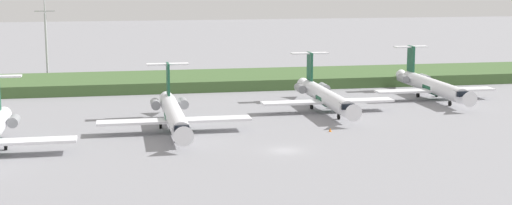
{
  "coord_description": "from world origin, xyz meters",
  "views": [
    {
      "loc": [
        -22.29,
        -95.69,
        23.54
      ],
      "look_at": [
        0.0,
        20.68,
        3.0
      ],
      "focal_mm": 52.87,
      "sensor_mm": 36.0,
      "label": 1
    }
  ],
  "objects": [
    {
      "name": "regional_jet_third",
      "position": [
        13.41,
        27.48,
        2.54
      ],
      "size": [
        22.81,
        31.0,
        9.0
      ],
      "color": "white",
      "rests_on": "ground"
    },
    {
      "name": "regional_jet_second",
      "position": [
        -13.53,
        15.71,
        2.54
      ],
      "size": [
        22.81,
        31.0,
        9.0
      ],
      "color": "white",
      "rests_on": "ground"
    },
    {
      "name": "safety_cone_front_marker",
      "position": [
        9.35,
        10.47,
        0.28
      ],
      "size": [
        0.44,
        0.44,
        0.55
      ],
      "primitive_type": "cone",
      "color": "orange",
      "rests_on": "ground"
    },
    {
      "name": "antenna_mast",
      "position": [
        -36.36,
        73.36,
        9.68
      ],
      "size": [
        4.4,
        0.5,
        23.34
      ],
      "color": "#B2B2B7",
      "rests_on": "ground"
    },
    {
      "name": "regional_jet_fourth",
      "position": [
        36.56,
        35.68,
        2.54
      ],
      "size": [
        22.81,
        31.0,
        9.0
      ],
      "color": "white",
      "rests_on": "ground"
    },
    {
      "name": "ground_plane",
      "position": [
        0.0,
        30.0,
        0.0
      ],
      "size": [
        500.0,
        500.0,
        0.0
      ],
      "primitive_type": "plane",
      "color": "gray"
    },
    {
      "name": "grass_berm",
      "position": [
        0.0,
        60.41,
        1.09
      ],
      "size": [
        320.0,
        20.0,
        2.18
      ],
      "primitive_type": "cube",
      "color": "#426033",
      "rests_on": "ground"
    }
  ]
}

